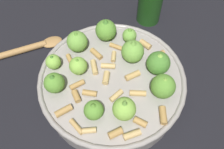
{
  "coord_description": "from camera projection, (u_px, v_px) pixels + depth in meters",
  "views": [
    {
      "loc": [
        0.26,
        0.06,
        0.47
      ],
      "look_at": [
        0.0,
        0.0,
        0.07
      ],
      "focal_mm": 38.22,
      "sensor_mm": 36.0,
      "label": 1
    }
  ],
  "objects": [
    {
      "name": "ground_plane",
      "position": [
        112.0,
        92.0,
        0.54
      ],
      "size": [
        2.4,
        2.4,
        0.0
      ],
      "primitive_type": "plane",
      "color": "black"
    },
    {
      "name": "cooking_pan",
      "position": [
        112.0,
        82.0,
        0.5
      ],
      "size": [
        0.3,
        0.3,
        0.12
      ],
      "color": "#9E9993",
      "rests_on": "ground"
    },
    {
      "name": "wooden_spoon",
      "position": [
        22.0,
        50.0,
        0.6
      ],
      "size": [
        0.16,
        0.21,
        0.02
      ],
      "color": "#B2844C",
      "rests_on": "ground"
    }
  ]
}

